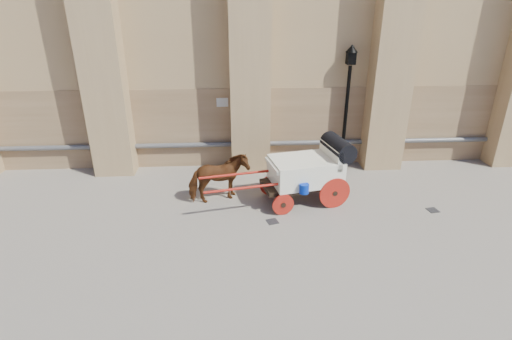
{
  "coord_description": "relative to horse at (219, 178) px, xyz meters",
  "views": [
    {
      "loc": [
        -1.61,
        -10.39,
        6.11
      ],
      "look_at": [
        -0.94,
        0.99,
        1.08
      ],
      "focal_mm": 28.0,
      "sensor_mm": 36.0,
      "label": 1
    }
  ],
  "objects": [
    {
      "name": "street_lamp",
      "position": [
        4.66,
        2.61,
        1.64
      ],
      "size": [
        0.42,
        0.42,
        4.53
      ],
      "color": "black",
      "rests_on": "ground"
    },
    {
      "name": "horse",
      "position": [
        0.0,
        0.0,
        0.0
      ],
      "size": [
        2.04,
        1.41,
        1.57
      ],
      "primitive_type": "imported",
      "rotation": [
        0.0,
        0.0,
        1.9
      ],
      "color": "#5A3212",
      "rests_on": "ground"
    },
    {
      "name": "drain_grate_far",
      "position": [
        6.6,
        -1.03,
        -0.78
      ],
      "size": [
        0.37,
        0.37,
        0.01
      ],
      "primitive_type": "cube",
      "rotation": [
        0.0,
        0.0,
        0.17
      ],
      "color": "black",
      "rests_on": "ground"
    },
    {
      "name": "drain_grate_near",
      "position": [
        1.58,
        -1.41,
        -0.78
      ],
      "size": [
        0.4,
        0.4,
        0.01
      ],
      "primitive_type": "cube",
      "rotation": [
        0.0,
        0.0,
        0.28
      ],
      "color": "black",
      "rests_on": "ground"
    },
    {
      "name": "carriage",
      "position": [
        2.88,
        -0.11,
        0.31
      ],
      "size": [
        4.81,
        2.15,
        2.04
      ],
      "rotation": [
        0.0,
        0.0,
        0.2
      ],
      "color": "black",
      "rests_on": "ground"
    },
    {
      "name": "ground",
      "position": [
        2.12,
        -1.07,
        -0.79
      ],
      "size": [
        90.0,
        90.0,
        0.0
      ],
      "primitive_type": "plane",
      "color": "slate",
      "rests_on": "ground"
    }
  ]
}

